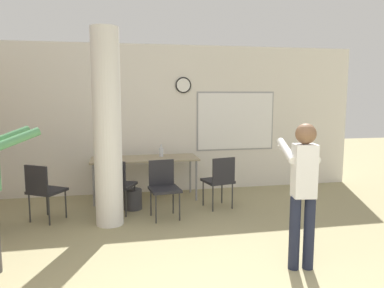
% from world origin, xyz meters
% --- Properties ---
extents(wall_back, '(8.00, 0.15, 2.80)m').
position_xyz_m(wall_back, '(0.03, 5.06, 1.40)').
color(wall_back, silver).
rests_on(wall_back, ground_plane).
extents(support_pillar, '(0.39, 0.39, 2.80)m').
position_xyz_m(support_pillar, '(-0.87, 3.30, 1.40)').
color(support_pillar, white).
rests_on(support_pillar, ground_plane).
extents(folding_table, '(1.89, 0.68, 0.75)m').
position_xyz_m(folding_table, '(-0.26, 4.53, 0.70)').
color(folding_table, tan).
rests_on(folding_table, ground_plane).
extents(bottle_on_table, '(0.08, 0.08, 0.22)m').
position_xyz_m(bottle_on_table, '(0.04, 4.62, 0.84)').
color(bottle_on_table, silver).
rests_on(bottle_on_table, folding_table).
extents(waste_bin, '(0.31, 0.31, 0.33)m').
position_xyz_m(waste_bin, '(-0.51, 3.97, 0.16)').
color(waste_bin, '#38383D').
rests_on(waste_bin, ground_plane).
extents(chair_table_right, '(0.53, 0.53, 0.87)m').
position_xyz_m(chair_table_right, '(0.90, 3.72, 0.51)').
color(chair_table_right, '#232328').
rests_on(chair_table_right, ground_plane).
extents(chair_table_front, '(0.49, 0.49, 0.87)m').
position_xyz_m(chair_table_front, '(-0.06, 3.47, 0.51)').
color(chair_table_front, '#232328').
rests_on(chair_table_front, ground_plane).
extents(chair_near_pillar, '(0.61, 0.61, 0.87)m').
position_xyz_m(chair_near_pillar, '(-1.82, 3.60, 0.51)').
color(chair_near_pillar, '#232328').
rests_on(chair_near_pillar, ground_plane).
extents(chair_table_left, '(0.59, 0.59, 0.87)m').
position_xyz_m(chair_table_left, '(-0.75, 3.76, 0.51)').
color(chair_table_left, '#232328').
rests_on(chair_table_left, ground_plane).
extents(person_playing_side, '(0.41, 0.64, 1.59)m').
position_xyz_m(person_playing_side, '(1.20, 1.49, 0.93)').
color(person_playing_side, '#1E2338').
rests_on(person_playing_side, ground_plane).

